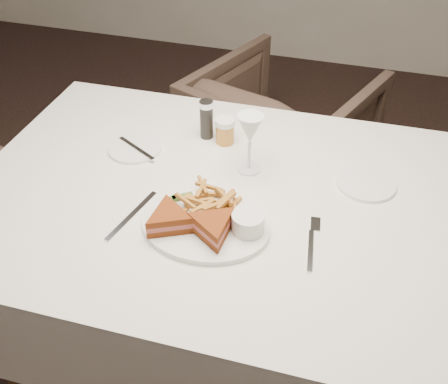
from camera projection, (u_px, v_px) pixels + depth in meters
name	position (u px, v px, depth m)	size (l,w,h in m)	color
ground	(137.00, 327.00, 1.89)	(5.00, 5.00, 0.00)	black
table	(229.00, 286.00, 1.57)	(1.42, 0.95, 0.75)	silver
chair_far	(281.00, 131.00, 2.29)	(0.69, 0.65, 0.71)	#443229
table_setting	(217.00, 193.00, 1.28)	(0.83, 0.58, 0.18)	white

